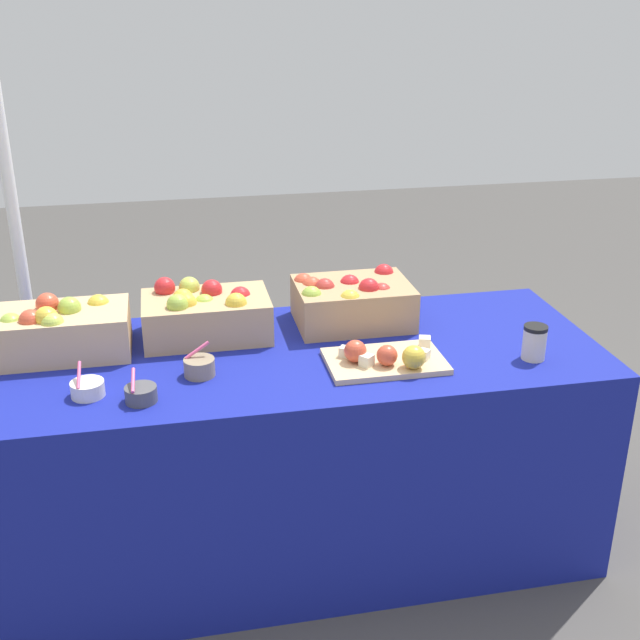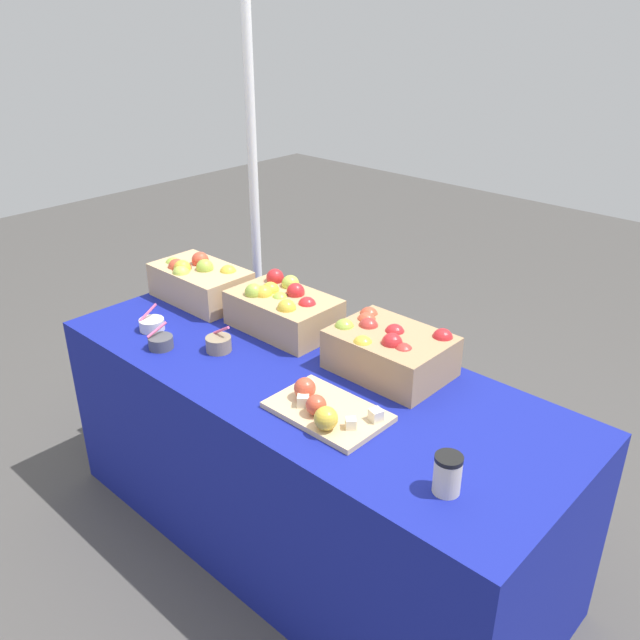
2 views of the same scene
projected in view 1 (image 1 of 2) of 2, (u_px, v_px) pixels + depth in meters
name	position (u px, v px, depth m)	size (l,w,h in m)	color
ground_plane	(303.00, 541.00, 2.82)	(10.00, 10.00, 0.00)	#474442
table	(302.00, 451.00, 2.68)	(1.90, 0.76, 0.74)	navy
apple_crate_left	(60.00, 330.00, 2.48)	(0.41, 0.25, 0.19)	tan
apple_crate_middle	(206.00, 314.00, 2.61)	(0.41, 0.26, 0.19)	tan
apple_crate_right	(351.00, 301.00, 2.71)	(0.38, 0.28, 0.17)	tan
cutting_board_front	(386.00, 358.00, 2.42)	(0.36, 0.23, 0.09)	#D1B284
sample_bowl_near	(199.00, 367.00, 2.36)	(0.09, 0.09, 0.10)	gray
sample_bowl_mid	(87.00, 389.00, 2.25)	(0.09, 0.09, 0.09)	silver
sample_bowl_far	(141.00, 394.00, 2.22)	(0.09, 0.09, 0.09)	#4C4C51
coffee_cup	(534.00, 342.00, 2.46)	(0.07, 0.07, 0.11)	beige
tent_pole	(17.00, 241.00, 2.82)	(0.04, 0.04, 1.95)	white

